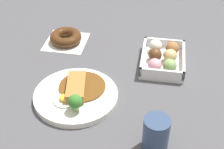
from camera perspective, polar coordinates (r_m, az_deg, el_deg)
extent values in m
plane|color=#4C4C51|center=(0.99, -1.27, -1.58)|extent=(1.60, 1.60, 0.00)
cylinder|color=white|center=(0.94, -6.27, -3.70)|extent=(0.24, 0.24, 0.02)
cylinder|color=brown|center=(0.95, -5.17, -2.06)|extent=(0.13, 0.13, 0.01)
cube|color=#A87538|center=(0.93, -6.24, -2.09)|extent=(0.12, 0.07, 0.02)
cylinder|color=white|center=(0.92, -8.19, -4.47)|extent=(0.06, 0.06, 0.00)
ellipsoid|color=yellow|center=(0.91, -8.25, -4.00)|extent=(0.03, 0.03, 0.02)
cylinder|color=#8CB766|center=(0.88, -6.29, -5.77)|extent=(0.01, 0.01, 0.02)
sphere|color=#387A2D|center=(0.87, -6.39, -4.69)|extent=(0.04, 0.04, 0.04)
cube|color=white|center=(1.08, 8.73, 2.02)|extent=(0.18, 0.14, 0.01)
cube|color=white|center=(1.00, 8.61, 0.07)|extent=(0.01, 0.14, 0.03)
cube|color=white|center=(1.14, 9.03, 5.43)|extent=(0.01, 0.14, 0.03)
cube|color=white|center=(1.07, 12.25, 2.57)|extent=(0.18, 0.01, 0.03)
cube|color=white|center=(1.07, 5.41, 3.28)|extent=(0.18, 0.01, 0.03)
sphere|color=#84A860|center=(1.02, 9.96, 1.50)|extent=(0.04, 0.04, 0.04)
sphere|color=#DBB77A|center=(1.07, 10.06, 3.22)|extent=(0.04, 0.04, 0.04)
sphere|color=#9E6B3D|center=(1.11, 10.43, 4.51)|extent=(0.04, 0.04, 0.04)
sphere|color=pink|center=(1.02, 7.42, 1.60)|extent=(0.04, 0.04, 0.04)
sphere|color=brown|center=(1.06, 7.46, 3.41)|extent=(0.04, 0.04, 0.04)
sphere|color=silver|center=(1.11, 7.56, 4.92)|extent=(0.04, 0.04, 0.04)
cube|color=white|center=(1.19, -7.95, 5.67)|extent=(0.14, 0.14, 0.00)
torus|color=#4C2B14|center=(1.18, -8.02, 6.43)|extent=(0.11, 0.11, 0.04)
cylinder|color=#33476B|center=(0.79, 7.61, -10.21)|extent=(0.06, 0.06, 0.09)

